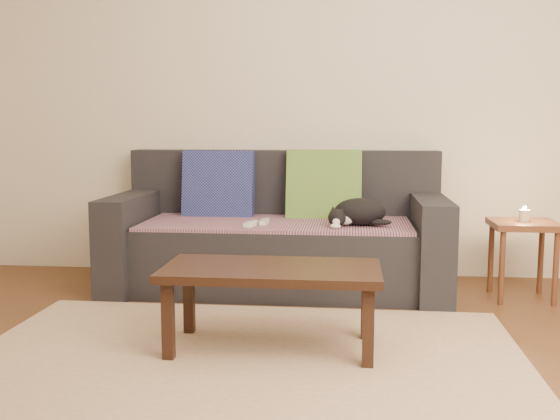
{
  "coord_description": "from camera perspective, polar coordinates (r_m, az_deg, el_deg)",
  "views": [
    {
      "loc": [
        0.46,
        -2.56,
        1.04
      ],
      "look_at": [
        0.05,
        1.2,
        0.55
      ],
      "focal_mm": 42.0,
      "sensor_mm": 36.0,
      "label": 1
    }
  ],
  "objects": [
    {
      "name": "back_wall",
      "position": [
        4.59,
        0.46,
        10.63
      ],
      "size": [
        4.5,
        0.04,
        2.6
      ],
      "primitive_type": "cube",
      "color": "beige",
      "rests_on": "ground"
    },
    {
      "name": "cushion_navy",
      "position": [
        4.41,
        -5.37,
        2.01
      ],
      "size": [
        0.47,
        0.2,
        0.49
      ],
      "primitive_type": "cube",
      "rotation": [
        -0.17,
        0.0,
        0.0
      ],
      "color": "#140F42",
      "rests_on": "throw_blanket"
    },
    {
      "name": "coffee_table",
      "position": [
        3.02,
        -0.73,
        -5.88
      ],
      "size": [
        0.99,
        0.5,
        0.4
      ],
      "color": "black",
      "rests_on": "rug"
    },
    {
      "name": "throw_blanket",
      "position": [
        4.11,
        -0.27,
        -1.15
      ],
      "size": [
        1.66,
        0.74,
        0.02
      ],
      "primitive_type": "cube",
      "color": "#392444",
      "rests_on": "sofa"
    },
    {
      "name": "wii_remote_b",
      "position": [
        3.99,
        -1.38,
        -1.04
      ],
      "size": [
        0.04,
        0.15,
        0.03
      ],
      "primitive_type": "cube",
      "rotation": [
        0.0,
        0.0,
        1.52
      ],
      "color": "white",
      "rests_on": "throw_blanket"
    },
    {
      "name": "candle",
      "position": [
        4.16,
        20.5,
        -0.42
      ],
      "size": [
        0.06,
        0.06,
        0.09
      ],
      "color": "beige",
      "rests_on": "side_table"
    },
    {
      "name": "rug",
      "position": [
        2.93,
        -3.26,
        -13.26
      ],
      "size": [
        2.5,
        1.8,
        0.01
      ],
      "primitive_type": "cube",
      "color": "#C6AD88",
      "rests_on": "ground"
    },
    {
      "name": "cushion_green",
      "position": [
        4.32,
        3.84,
        1.92
      ],
      "size": [
        0.49,
        0.22,
        0.51
      ],
      "primitive_type": "cube",
      "rotation": [
        -0.21,
        0.0,
        0.0
      ],
      "color": "#0D5640",
      "rests_on": "throw_blanket"
    },
    {
      "name": "side_table",
      "position": [
        4.17,
        20.42,
        -2.06
      ],
      "size": [
        0.38,
        0.38,
        0.47
      ],
      "color": "brown",
      "rests_on": "ground"
    },
    {
      "name": "sofa",
      "position": [
        4.22,
        -0.13,
        -2.59
      ],
      "size": [
        2.1,
        0.94,
        0.87
      ],
      "color": "#232328",
      "rests_on": "ground"
    },
    {
      "name": "cat",
      "position": [
        3.97,
        6.81,
        -0.21
      ],
      "size": [
        0.38,
        0.29,
        0.16
      ],
      "rotation": [
        0.0,
        0.0,
        0.03
      ],
      "color": "black",
      "rests_on": "throw_blanket"
    },
    {
      "name": "ground",
      "position": [
        2.8,
        -3.78,
        -14.44
      ],
      "size": [
        4.5,
        4.5,
        0.0
      ],
      "primitive_type": "plane",
      "color": "brown",
      "rests_on": "ground"
    },
    {
      "name": "wii_remote_a",
      "position": [
        3.91,
        -2.56,
        -1.22
      ],
      "size": [
        0.07,
        0.15,
        0.03
      ],
      "primitive_type": "cube",
      "rotation": [
        0.0,
        0.0,
        1.34
      ],
      "color": "white",
      "rests_on": "throw_blanket"
    }
  ]
}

